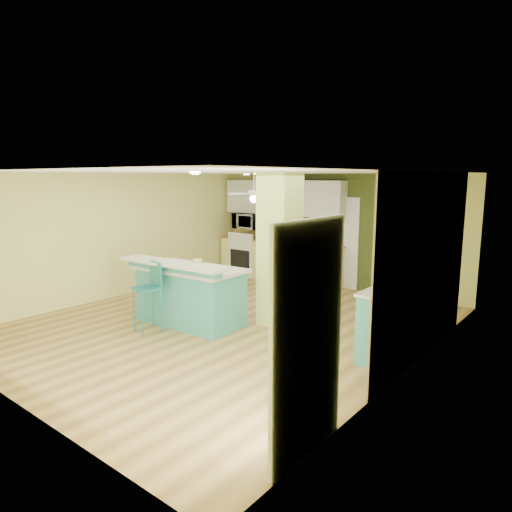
# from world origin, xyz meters

# --- Properties ---
(floor) EXTENTS (6.00, 7.00, 0.01)m
(floor) POSITION_xyz_m (0.00, 0.00, -0.01)
(floor) COLOR olive
(floor) RESTS_ON ground
(ceiling) EXTENTS (6.00, 7.00, 0.01)m
(ceiling) POSITION_xyz_m (0.00, 0.00, 2.50)
(ceiling) COLOR white
(ceiling) RESTS_ON wall_back
(wall_back) EXTENTS (6.00, 0.01, 2.50)m
(wall_back) POSITION_xyz_m (0.00, 3.50, 1.25)
(wall_back) COLOR #E2E179
(wall_back) RESTS_ON floor
(wall_front) EXTENTS (6.00, 0.01, 2.50)m
(wall_front) POSITION_xyz_m (0.00, -3.50, 1.25)
(wall_front) COLOR #E2E179
(wall_front) RESTS_ON floor
(wall_left) EXTENTS (0.01, 7.00, 2.50)m
(wall_left) POSITION_xyz_m (-3.00, 0.00, 1.25)
(wall_left) COLOR #E2E179
(wall_left) RESTS_ON floor
(wall_right) EXTENTS (0.01, 7.00, 2.50)m
(wall_right) POSITION_xyz_m (3.00, 0.00, 1.25)
(wall_right) COLOR #E2E179
(wall_right) RESTS_ON floor
(wood_panel) EXTENTS (0.02, 3.40, 2.50)m
(wood_panel) POSITION_xyz_m (2.99, 0.60, 1.25)
(wood_panel) COLOR olive
(wood_panel) RESTS_ON floor
(olive_accent) EXTENTS (2.20, 0.02, 2.50)m
(olive_accent) POSITION_xyz_m (0.20, 3.49, 1.25)
(olive_accent) COLOR #3E491D
(olive_accent) RESTS_ON floor
(interior_door) EXTENTS (0.82, 0.05, 2.00)m
(interior_door) POSITION_xyz_m (0.20, 3.46, 1.00)
(interior_door) COLOR white
(interior_door) RESTS_ON floor
(french_door) EXTENTS (0.04, 1.08, 2.10)m
(french_door) POSITION_xyz_m (2.97, -2.30, 1.05)
(french_door) COLOR silver
(french_door) RESTS_ON floor
(column) EXTENTS (0.55, 0.55, 2.50)m
(column) POSITION_xyz_m (0.65, 0.50, 1.25)
(column) COLOR #BCD964
(column) RESTS_ON floor
(kitchen_run) EXTENTS (3.25, 0.63, 0.94)m
(kitchen_run) POSITION_xyz_m (-1.30, 3.20, 0.47)
(kitchen_run) COLOR #EEE87C
(kitchen_run) RESTS_ON floor
(stove) EXTENTS (0.76, 0.66, 1.08)m
(stove) POSITION_xyz_m (-2.25, 3.19, 0.46)
(stove) COLOR white
(stove) RESTS_ON floor
(upper_cabinets) EXTENTS (3.20, 0.34, 0.80)m
(upper_cabinets) POSITION_xyz_m (-1.30, 3.32, 1.95)
(upper_cabinets) COLOR silver
(upper_cabinets) RESTS_ON wall_back
(microwave) EXTENTS (0.70, 0.48, 0.39)m
(microwave) POSITION_xyz_m (-2.25, 3.20, 1.35)
(microwave) COLOR white
(microwave) RESTS_ON wall_back
(ceiling_fan) EXTENTS (1.41, 1.41, 0.61)m
(ceiling_fan) POSITION_xyz_m (-1.10, 2.00, 2.08)
(ceiling_fan) COLOR white
(ceiling_fan) RESTS_ON ceiling
(pendant_lamp) EXTENTS (0.14, 0.14, 0.69)m
(pendant_lamp) POSITION_xyz_m (2.65, 0.75, 1.88)
(pendant_lamp) COLOR silver
(pendant_lamp) RESTS_ON ceiling
(wall_decor) EXTENTS (0.03, 0.90, 0.70)m
(wall_decor) POSITION_xyz_m (2.96, 0.80, 1.55)
(wall_decor) COLOR brown
(wall_decor) RESTS_ON wood_panel
(peninsula) EXTENTS (2.09, 1.21, 1.10)m
(peninsula) POSITION_xyz_m (-0.52, -0.41, 0.51)
(peninsula) COLOR teal
(peninsula) RESTS_ON floor
(bar_stool) EXTENTS (0.45, 0.45, 1.12)m
(bar_stool) POSITION_xyz_m (-0.70, -1.07, 0.75)
(bar_stool) COLOR teal
(bar_stool) RESTS_ON floor
(side_counter) EXTENTS (0.63, 1.49, 0.96)m
(side_counter) POSITION_xyz_m (2.70, 0.46, 0.48)
(side_counter) COLOR teal
(side_counter) RESTS_ON floor
(fruit_bowl) EXTENTS (0.31, 0.31, 0.06)m
(fruit_bowl) POSITION_xyz_m (-1.29, 3.13, 0.97)
(fruit_bowl) COLOR #351E15
(fruit_bowl) RESTS_ON kitchen_run
(canister) EXTENTS (0.16, 0.16, 0.17)m
(canister) POSITION_xyz_m (-0.28, -0.46, 1.04)
(canister) COLOR gold
(canister) RESTS_ON peninsula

